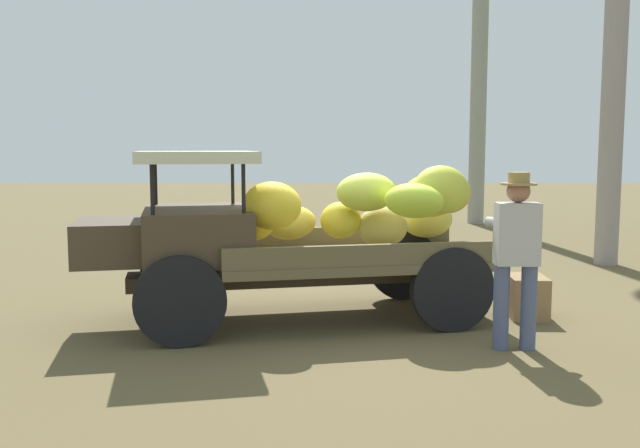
# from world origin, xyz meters

# --- Properties ---
(ground_plane) EXTENTS (60.00, 60.00, 0.00)m
(ground_plane) POSITION_xyz_m (0.00, 0.00, 0.00)
(ground_plane) COLOR brown
(truck) EXTENTS (4.64, 2.49, 1.89)m
(truck) POSITION_xyz_m (0.62, 0.30, 0.98)
(truck) COLOR #403222
(truck) RESTS_ON ground
(farmer) EXTENTS (0.53, 0.46, 1.70)m
(farmer) POSITION_xyz_m (-1.58, 1.39, 0.97)
(farmer) COLOR #4A5477
(farmer) RESTS_ON ground
(wooden_crate) EXTENTS (0.43, 0.57, 0.47)m
(wooden_crate) POSITION_xyz_m (-2.08, 0.11, 0.24)
(wooden_crate) COLOR olive
(wooden_crate) RESTS_ON ground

